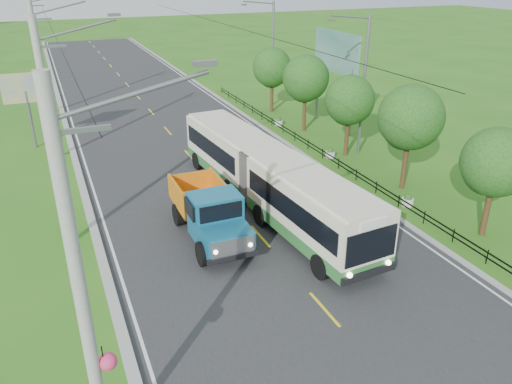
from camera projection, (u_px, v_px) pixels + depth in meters
ground at (324, 309)px, 18.64m from camera, size 240.00×240.00×0.00m
road at (181, 147)px, 35.37m from camera, size 14.00×120.00×0.02m
curb_left at (75, 160)px, 32.77m from camera, size 0.40×120.00×0.15m
curb_right at (273, 134)px, 37.91m from camera, size 0.30×120.00×0.10m
edge_line_left at (84, 159)px, 32.99m from camera, size 0.12×120.00×0.00m
edge_line_right at (267, 135)px, 37.75m from camera, size 0.12×120.00×0.00m
centre_dash at (324, 309)px, 18.63m from camera, size 0.12×2.20×0.00m
railing_right at (322, 154)px, 33.09m from camera, size 0.04×40.00×0.60m
pole_nearest at (84, 299)px, 11.14m from camera, size 3.51×0.44×10.00m
pole_near at (54, 137)px, 21.11m from camera, size 3.51×0.32×10.00m
pole_mid at (44, 82)px, 31.15m from camera, size 3.51×0.32×10.00m
pole_far at (39, 53)px, 41.20m from camera, size 3.51×0.32×10.00m
tree_second at (495, 165)px, 22.49m from camera, size 3.18×3.26×5.30m
tree_third at (410, 120)px, 27.32m from camera, size 3.60×3.62×6.00m
tree_fourth at (349, 102)px, 32.51m from camera, size 3.24×3.31×5.40m
tree_fifth at (305, 80)px, 37.42m from camera, size 3.48×3.52×5.80m
tree_back at (272, 69)px, 42.53m from camera, size 3.30×3.36×5.50m
streetlight_mid at (362, 82)px, 32.13m from camera, size 3.02×0.20×9.07m
streetlight_far at (271, 50)px, 43.85m from camera, size 3.02×0.20×9.07m
planter_near at (408, 200)px, 26.61m from camera, size 0.64×0.64×0.67m
planter_mid at (330, 153)px, 33.31m from camera, size 0.64×0.64×0.67m
planter_far at (279, 122)px, 40.01m from camera, size 0.64×0.64×0.67m
billboard_left at (26, 93)px, 33.73m from camera, size 3.00×0.20×5.20m
billboard_right at (336, 58)px, 37.56m from camera, size 0.24×6.00×7.30m
bus at (268, 175)px, 25.64m from camera, size 3.91×16.59×3.17m
dump_truck at (209, 210)px, 22.97m from camera, size 2.45×6.19×2.59m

